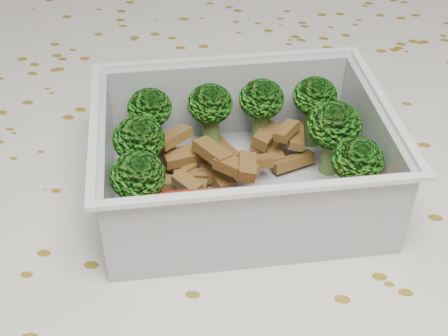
# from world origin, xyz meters

# --- Properties ---
(dining_table) EXTENTS (1.40, 0.90, 0.75)m
(dining_table) POSITION_xyz_m (0.00, 0.00, 0.67)
(dining_table) COLOR brown
(dining_table) RESTS_ON ground
(tablecloth) EXTENTS (1.46, 0.96, 0.19)m
(tablecloth) POSITION_xyz_m (0.00, 0.00, 0.72)
(tablecloth) COLOR beige
(tablecloth) RESTS_ON dining_table
(lunch_container) EXTENTS (0.23, 0.20, 0.07)m
(lunch_container) POSITION_xyz_m (0.01, 0.00, 0.78)
(lunch_container) COLOR #B9BDC4
(lunch_container) RESTS_ON tablecloth
(broccoli_florets) EXTENTS (0.18, 0.14, 0.06)m
(broccoli_florets) POSITION_xyz_m (0.00, 0.02, 0.80)
(broccoli_florets) COLOR #608C3F
(broccoli_florets) RESTS_ON lunch_container
(meat_pile) EXTENTS (0.11, 0.09, 0.03)m
(meat_pile) POSITION_xyz_m (-0.01, 0.01, 0.77)
(meat_pile) COLOR brown
(meat_pile) RESTS_ON lunch_container
(sausage) EXTENTS (0.16, 0.06, 0.03)m
(sausage) POSITION_xyz_m (0.02, -0.04, 0.78)
(sausage) COLOR red
(sausage) RESTS_ON lunch_container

